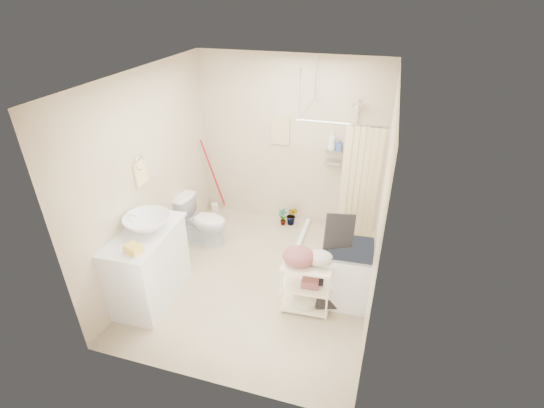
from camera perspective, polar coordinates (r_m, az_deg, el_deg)
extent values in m
plane|color=#BBAC8C|center=(5.30, -1.94, -10.75)|extent=(3.20, 3.20, 0.00)
cube|color=silver|center=(4.12, -2.57, 17.98)|extent=(2.80, 3.20, 0.04)
cube|color=beige|center=(5.97, 2.64, 8.67)|extent=(2.80, 0.04, 2.60)
cube|color=beige|center=(3.34, -10.96, -10.60)|extent=(2.80, 0.04, 2.60)
cube|color=beige|center=(5.14, -17.23, 3.75)|extent=(0.04, 3.20, 2.60)
cube|color=beige|center=(4.38, 15.47, -0.66)|extent=(0.04, 3.20, 2.60)
cube|color=silver|center=(4.97, -17.49, -8.50)|extent=(0.64, 1.09, 0.95)
imported|color=silver|center=(4.68, -17.56, -2.70)|extent=(0.63, 0.63, 0.18)
cube|color=#E2BE4A|center=(4.38, -19.40, -6.16)|extent=(0.20, 0.17, 0.09)
cube|color=#E4D34B|center=(5.02, -17.09, -13.92)|extent=(0.34, 0.29, 0.16)
imported|color=silver|center=(5.86, -9.94, -2.38)|extent=(0.76, 0.47, 0.74)
imported|color=brown|center=(6.29, 1.56, -1.91)|extent=(0.17, 0.12, 0.29)
imported|color=brown|center=(6.29, 2.90, -1.70)|extent=(0.21, 0.18, 0.33)
cube|color=beige|center=(5.92, 1.20, 10.57)|extent=(0.28, 0.03, 0.42)
imported|color=silver|center=(5.73, 8.68, 9.03)|extent=(0.10, 0.10, 0.26)
imported|color=#315498|center=(5.75, 9.74, 8.48)|extent=(0.07, 0.08, 0.15)
cube|color=silver|center=(4.86, 10.91, -9.90)|extent=(0.55, 0.57, 0.76)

